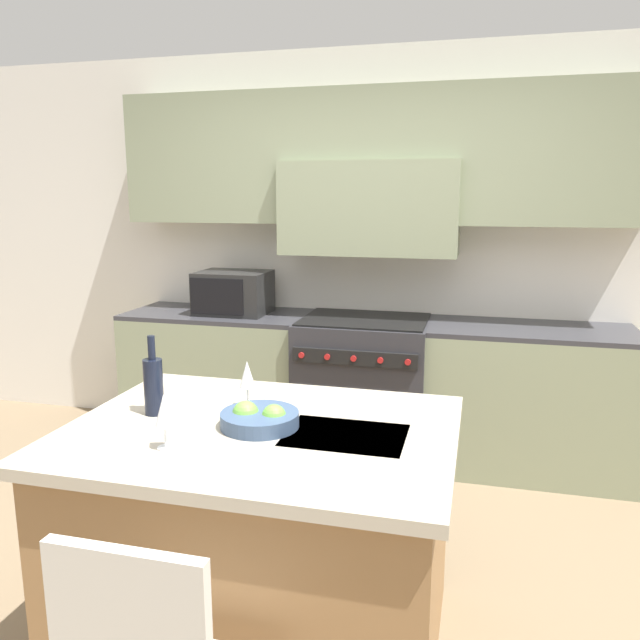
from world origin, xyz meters
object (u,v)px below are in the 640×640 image
microwave (233,292)px  wine_glass_near (164,412)px  fruit_bowl (259,418)px  range_stove (364,387)px  wine_bottle (153,385)px  wine_glass_far (247,376)px

microwave → wine_glass_near: size_ratio=2.49×
microwave → fruit_bowl: bearing=-65.2°
range_stove → wine_glass_near: size_ratio=4.88×
wine_glass_near → fruit_bowl: (0.24, 0.27, -0.10)m
wine_bottle → wine_glass_near: (0.21, -0.30, 0.01)m
fruit_bowl → wine_glass_far: bearing=121.6°
range_stove → microwave: microwave is taller
wine_bottle → wine_glass_far: (0.32, 0.17, 0.01)m
wine_glass_near → microwave: bearing=106.4°
wine_glass_far → fruit_bowl: (0.12, -0.19, -0.10)m
wine_glass_far → fruit_bowl: size_ratio=0.66×
wine_glass_near → fruit_bowl: size_ratio=0.66×
wine_glass_near → fruit_bowl: wine_glass_near is taller
wine_glass_far → fruit_bowl: wine_glass_far is taller
wine_glass_far → wine_bottle: bearing=-152.6°
microwave → wine_glass_near: bearing=-73.6°
wine_bottle → fruit_bowl: (0.44, -0.03, -0.09)m
microwave → fruit_bowl: (0.88, -1.90, -0.15)m
microwave → fruit_bowl: 2.10m
wine_bottle → wine_glass_near: wine_bottle is taller
wine_glass_far → range_stove: bearing=84.3°
range_stove → wine_bottle: 2.00m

